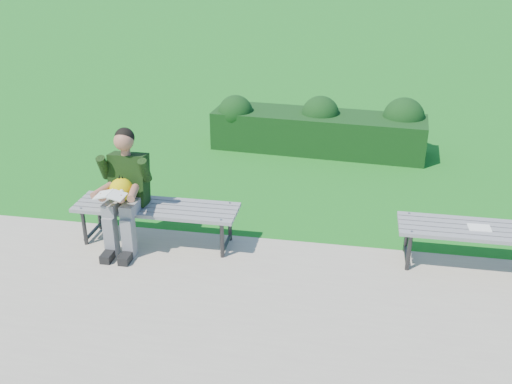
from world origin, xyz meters
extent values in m
plane|color=#207118|center=(0.00, 0.00, 0.00)|extent=(80.00, 80.00, 0.00)
cube|color=#B7AC96|center=(0.00, -1.75, 0.01)|extent=(30.00, 3.50, 0.02)
cube|color=#153D17|center=(0.05, 3.08, 0.30)|extent=(3.39, 1.08, 0.60)
sphere|color=#153D17|center=(-1.27, 3.02, 0.57)|extent=(0.60, 0.60, 0.56)
sphere|color=#153D17|center=(0.08, 3.14, 0.57)|extent=(0.64, 0.64, 0.60)
sphere|color=#153D17|center=(1.36, 3.18, 0.57)|extent=(0.69, 0.69, 0.65)
cube|color=gray|center=(-1.45, -0.50, 0.45)|extent=(1.80, 0.08, 0.04)
cube|color=gray|center=(-1.45, -0.40, 0.45)|extent=(1.80, 0.08, 0.04)
cube|color=gray|center=(-1.45, -0.29, 0.45)|extent=(1.80, 0.08, 0.04)
cube|color=gray|center=(-1.45, -0.19, 0.45)|extent=(1.80, 0.09, 0.04)
cube|color=gray|center=(-1.45, -0.08, 0.45)|extent=(1.80, 0.09, 0.04)
cylinder|color=#2D2D30|center=(-2.23, -0.48, 0.23)|extent=(0.04, 0.04, 0.41)
cylinder|color=#2D2D30|center=(-2.23, -0.10, 0.23)|extent=(0.04, 0.04, 0.41)
cylinder|color=#2D2D30|center=(-2.23, -0.29, 0.41)|extent=(0.04, 0.42, 0.04)
cylinder|color=#2D2D30|center=(-2.23, -0.29, 0.08)|extent=(0.04, 0.42, 0.04)
cylinder|color=gray|center=(-2.23, -0.50, 0.47)|extent=(0.02, 0.02, 0.01)
cylinder|color=gray|center=(-2.23, -0.08, 0.47)|extent=(0.02, 0.02, 0.01)
cylinder|color=#2D2D30|center=(-0.67, -0.48, 0.23)|extent=(0.04, 0.04, 0.41)
cylinder|color=#2D2D30|center=(-0.67, -0.10, 0.23)|extent=(0.04, 0.04, 0.41)
cylinder|color=#2D2D30|center=(-0.67, -0.29, 0.41)|extent=(0.04, 0.42, 0.04)
cylinder|color=#2D2D30|center=(-0.67, -0.29, 0.08)|extent=(0.04, 0.42, 0.04)
cylinder|color=gray|center=(-0.67, -0.50, 0.47)|extent=(0.02, 0.02, 0.01)
cylinder|color=gray|center=(-0.67, -0.08, 0.47)|extent=(0.02, 0.02, 0.01)
cube|color=gray|center=(2.04, -0.41, 0.45)|extent=(1.80, 0.08, 0.04)
cube|color=gray|center=(2.04, -0.30, 0.45)|extent=(1.80, 0.08, 0.04)
cube|color=gray|center=(2.04, -0.20, 0.45)|extent=(1.80, 0.09, 0.04)
cube|color=gray|center=(2.04, -0.10, 0.45)|extent=(1.80, 0.09, 0.04)
cube|color=gray|center=(2.04, 0.01, 0.45)|extent=(1.80, 0.09, 0.04)
cylinder|color=#2D2D30|center=(1.26, -0.39, 0.23)|extent=(0.04, 0.04, 0.41)
cylinder|color=#2D2D30|center=(1.26, -0.01, 0.23)|extent=(0.04, 0.04, 0.41)
cylinder|color=#2D2D30|center=(1.26, -0.20, 0.41)|extent=(0.04, 0.42, 0.04)
cylinder|color=#2D2D30|center=(1.26, -0.20, 0.08)|extent=(0.04, 0.42, 0.04)
cylinder|color=gray|center=(1.26, -0.41, 0.47)|extent=(0.02, 0.02, 0.01)
cylinder|color=gray|center=(1.26, 0.01, 0.47)|extent=(0.02, 0.02, 0.01)
cube|color=slate|center=(-1.85, -0.45, 0.54)|extent=(0.14, 0.42, 0.13)
cube|color=slate|center=(-1.65, -0.45, 0.54)|extent=(0.14, 0.42, 0.13)
cube|color=slate|center=(-1.85, -0.63, 0.24)|extent=(0.12, 0.13, 0.45)
cube|color=slate|center=(-1.65, -0.63, 0.24)|extent=(0.12, 0.13, 0.45)
cube|color=black|center=(-1.85, -0.73, 0.07)|extent=(0.11, 0.26, 0.09)
cube|color=black|center=(-1.65, -0.73, 0.07)|extent=(0.11, 0.26, 0.09)
cube|color=black|center=(-1.75, -0.25, 0.75)|extent=(0.40, 0.30, 0.59)
cylinder|color=#A2624B|center=(-1.75, -0.27, 1.07)|extent=(0.10, 0.10, 0.08)
sphere|color=#A2624B|center=(-1.75, -0.29, 1.20)|extent=(0.21, 0.21, 0.21)
sphere|color=black|center=(-1.75, -0.26, 1.23)|extent=(0.21, 0.21, 0.21)
cylinder|color=black|center=(-1.98, -0.35, 0.91)|extent=(0.10, 0.21, 0.30)
cylinder|color=black|center=(-1.52, -0.35, 0.91)|extent=(0.10, 0.21, 0.30)
cylinder|color=#A2624B|center=(-1.92, -0.57, 0.74)|extent=(0.14, 0.31, 0.08)
cylinder|color=#A2624B|center=(-1.58, -0.57, 0.74)|extent=(0.14, 0.31, 0.08)
sphere|color=#A2624B|center=(-1.85, -0.73, 0.74)|extent=(0.09, 0.09, 0.09)
sphere|color=#A2624B|center=(-1.65, -0.73, 0.74)|extent=(0.09, 0.09, 0.09)
sphere|color=yellow|center=(-1.75, -0.47, 0.72)|extent=(0.25, 0.25, 0.25)
cone|color=orange|center=(-1.75, -0.59, 0.71)|extent=(0.07, 0.07, 0.07)
cone|color=black|center=(-1.76, -0.46, 0.85)|extent=(0.03, 0.05, 0.08)
cone|color=black|center=(-1.73, -0.45, 0.85)|extent=(0.03, 0.04, 0.07)
sphere|color=white|center=(-1.79, -0.57, 0.75)|extent=(0.05, 0.05, 0.05)
sphere|color=white|center=(-1.70, -0.57, 0.75)|extent=(0.05, 0.05, 0.05)
cube|color=white|center=(-1.82, -0.75, 0.79)|extent=(0.15, 0.20, 0.05)
cube|color=white|center=(-1.67, -0.75, 0.79)|extent=(0.15, 0.20, 0.05)
cube|color=white|center=(1.94, -0.20, 0.47)|extent=(0.22, 0.16, 0.01)
camera|label=1|loc=(0.62, -5.61, 3.18)|focal=40.00mm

